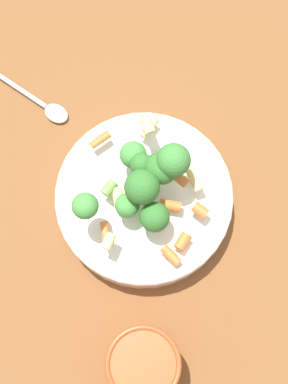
{
  "coord_description": "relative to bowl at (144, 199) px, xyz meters",
  "views": [
    {
      "loc": [
        -0.08,
        0.15,
        0.7
      ],
      "look_at": [
        0.0,
        0.0,
        0.06
      ],
      "focal_mm": 50.0,
      "sensor_mm": 36.0,
      "label": 1
    }
  ],
  "objects": [
    {
      "name": "bowl",
      "position": [
        0.0,
        0.0,
        0.0
      ],
      "size": [
        0.23,
        0.23,
        0.05
      ],
      "color": "white",
      "rests_on": "ground_plane"
    },
    {
      "name": "cup",
      "position": [
        -0.09,
        0.18,
        0.02
      ],
      "size": [
        0.09,
        0.09,
        0.09
      ],
      "color": "#CC4C23",
      "rests_on": "ground_plane"
    },
    {
      "name": "pasta_salad",
      "position": [
        -0.0,
        -0.01,
        0.06
      ],
      "size": [
        0.17,
        0.18,
        0.08
      ],
      "color": "#8CB766",
      "rests_on": "bowl"
    },
    {
      "name": "ground_plane",
      "position": [
        0.0,
        0.0,
        -0.03
      ],
      "size": [
        3.0,
        3.0,
        0.0
      ],
      "primitive_type": "plane",
      "color": "brown"
    },
    {
      "name": "spoon",
      "position": [
        0.2,
        -0.06,
        -0.02
      ],
      "size": [
        0.17,
        0.04,
        0.01
      ],
      "rotation": [
        0.0,
        0.0,
        9.28
      ],
      "color": "silver",
      "rests_on": "ground_plane"
    }
  ]
}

